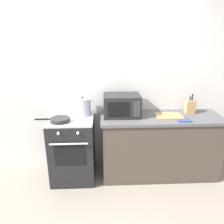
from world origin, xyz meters
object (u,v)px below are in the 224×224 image
cutting_board (169,116)px  knife_block (190,107)px  frying_pan (60,120)px  oven_mitt (184,120)px  microwave (122,105)px  stove (73,148)px  stock_pot (83,107)px

cutting_board → knife_block: bearing=21.8°
frying_pan → oven_mitt: 1.63m
microwave → cutting_board: size_ratio=1.39×
microwave → stove: bearing=-173.5°
stove → cutting_board: 1.42m
stock_pot → frying_pan: size_ratio=0.69×
knife_block → oven_mitt: size_ratio=1.57×
knife_block → cutting_board: bearing=-158.2°
stock_pot → knife_block: knife_block is taller
microwave → knife_block: size_ratio=1.77×
frying_pan → microwave: bearing=13.3°
stove → knife_block: (1.69, 0.14, 0.56)m
oven_mitt → knife_block: bearing=56.7°
stove → stock_pot: size_ratio=2.95×
frying_pan → knife_block: knife_block is taller
stove → cutting_board: (1.34, 0.00, 0.47)m
frying_pan → microwave: size_ratio=0.91×
stove → oven_mitt: oven_mitt is taller
frying_pan → microwave: (0.83, 0.20, 0.12)m
stock_pot → knife_block: (1.54, 0.01, -0.02)m
stove → microwave: 0.93m
stove → knife_block: knife_block is taller
frying_pan → cutting_board: 1.48m
stock_pot → cutting_board: stock_pot is taller
frying_pan → oven_mitt: bearing=-1.5°
stove → frying_pan: size_ratio=2.03×
stock_pot → oven_mitt: size_ratio=1.73×
stove → stock_pot: 0.62m
stock_pot → knife_block: bearing=0.4°
microwave → cutting_board: 0.67m
stock_pot → frying_pan: 0.39m
cutting_board → frying_pan: bearing=-175.4°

